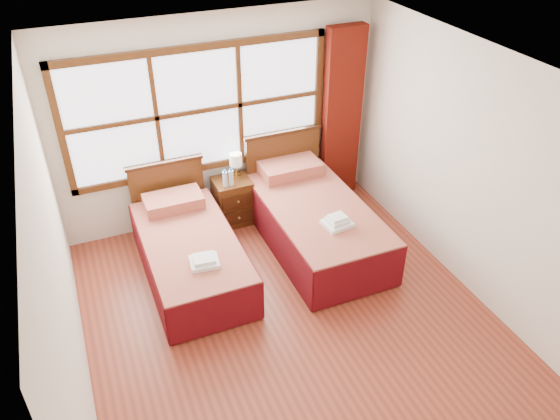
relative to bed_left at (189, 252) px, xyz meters
name	(u,v)px	position (x,y,z in m)	size (l,w,h in m)	color
floor	(293,324)	(0.75, -1.20, -0.30)	(4.50, 4.50, 0.00)	brown
ceiling	(298,79)	(0.75, -1.20, 2.30)	(4.50, 4.50, 0.00)	white
wall_back	(220,122)	(0.75, 1.05, 1.00)	(4.00, 4.00, 0.00)	silver
wall_left	(59,276)	(-1.25, -1.20, 1.00)	(4.50, 4.50, 0.00)	silver
wall_right	(476,176)	(2.75, -1.20, 1.00)	(4.50, 4.50, 0.00)	silver
window	(199,111)	(0.50, 1.01, 1.20)	(3.16, 0.06, 1.56)	white
curtain	(342,115)	(2.35, 0.91, 0.87)	(0.50, 0.16, 2.30)	#611309
bed_left	(189,252)	(0.00, 0.00, 0.00)	(1.00, 2.02, 0.97)	#381C0B
bed_right	(313,219)	(1.53, 0.00, 0.03)	(1.11, 2.15, 1.08)	#381C0B
nightstand	(233,201)	(0.78, 0.80, 0.01)	(0.45, 0.45, 0.61)	#4F2A11
towels_left	(204,261)	(0.04, -0.54, 0.26)	(0.32, 0.29, 0.09)	white
towels_right	(337,222)	(1.56, -0.53, 0.33)	(0.33, 0.30, 0.13)	white
lamp	(236,160)	(0.87, 0.89, 0.53)	(0.16, 0.16, 0.31)	gold
bottle_near	(225,179)	(0.67, 0.70, 0.41)	(0.06, 0.06, 0.22)	silver
bottle_far	(231,178)	(0.75, 0.70, 0.41)	(0.06, 0.06, 0.22)	silver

